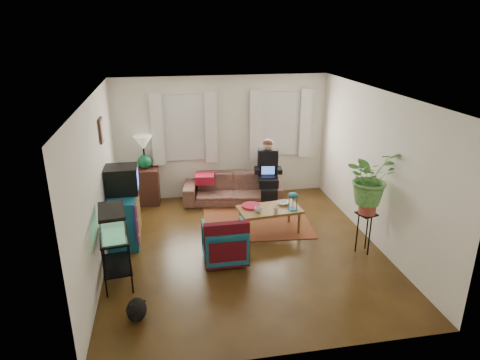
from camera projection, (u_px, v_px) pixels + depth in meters
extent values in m
cube|color=#4F2B14|center=(244.00, 249.00, 7.24)|extent=(4.50, 5.00, 0.01)
cube|color=white|center=(245.00, 94.00, 6.34)|extent=(4.50, 5.00, 0.01)
cube|color=silver|center=(222.00, 138.00, 9.10)|extent=(4.50, 0.01, 2.60)
cube|color=silver|center=(289.00, 256.00, 4.48)|extent=(4.50, 0.01, 2.60)
cube|color=silver|center=(97.00, 186.00, 6.41)|extent=(0.01, 5.00, 2.60)
cube|color=silver|center=(376.00, 169.00, 7.16)|extent=(0.01, 5.00, 2.60)
cube|color=white|center=(184.00, 128.00, 8.86)|extent=(1.08, 0.04, 1.38)
cube|color=white|center=(280.00, 124.00, 9.20)|extent=(1.08, 0.04, 1.38)
cube|color=white|center=(184.00, 129.00, 8.78)|extent=(1.36, 0.06, 1.50)
cube|color=white|center=(281.00, 125.00, 9.13)|extent=(1.36, 0.06, 1.50)
cube|color=#3D2616|center=(102.00, 130.00, 6.98)|extent=(0.04, 0.32, 0.40)
cube|color=#602B1B|center=(256.00, 221.00, 8.22)|extent=(2.12, 1.75, 0.01)
imported|color=brown|center=(233.00, 184.00, 9.02)|extent=(2.14, 1.10, 0.80)
cube|color=#412E18|center=(147.00, 185.00, 8.98)|extent=(0.55, 0.55, 0.77)
cube|color=#12656D|center=(124.00, 218.00, 7.38)|extent=(0.49, 0.97, 0.87)
cube|color=black|center=(122.00, 180.00, 7.24)|extent=(0.53, 0.49, 0.46)
cube|color=black|center=(117.00, 260.00, 6.16)|extent=(0.48, 0.75, 0.78)
cube|color=#7FD899|center=(112.00, 222.00, 5.95)|extent=(0.43, 0.68, 0.41)
ellipsoid|color=black|center=(136.00, 308.00, 5.48)|extent=(0.35, 0.45, 0.34)
imported|color=#12666C|center=(224.00, 241.00, 6.79)|extent=(0.68, 0.63, 0.69)
cube|color=#9E0A0A|center=(227.00, 241.00, 6.49)|extent=(0.70, 0.16, 0.57)
cube|color=olive|center=(269.00, 220.00, 7.77)|extent=(1.16, 0.71, 0.46)
imported|color=white|center=(258.00, 210.00, 7.52)|extent=(0.14, 0.14, 0.10)
imported|color=beige|center=(276.00, 210.00, 7.53)|extent=(0.11, 0.11, 0.09)
imported|color=white|center=(283.00, 203.00, 7.85)|extent=(0.24, 0.24, 0.05)
cylinder|color=#B21414|center=(251.00, 206.00, 7.75)|extent=(0.38, 0.38, 0.04)
cube|color=black|center=(364.00, 233.00, 7.03)|extent=(0.37, 0.37, 0.70)
imported|color=#599947|center=(370.00, 185.00, 6.74)|extent=(0.96, 0.89, 0.89)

